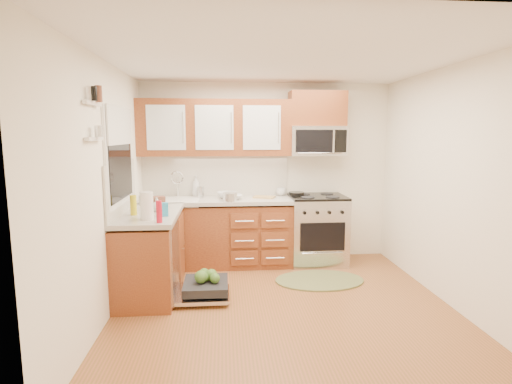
{
  "coord_description": "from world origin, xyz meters",
  "views": [
    {
      "loc": [
        -0.61,
        -3.92,
        1.79
      ],
      "look_at": [
        -0.22,
        0.85,
        1.1
      ],
      "focal_mm": 28.0,
      "sensor_mm": 36.0,
      "label": 1
    }
  ],
  "objects": [
    {
      "name": "red_bottle",
      "position": [
        -1.25,
        0.0,
        1.03
      ],
      "size": [
        0.08,
        0.08,
        0.22
      ],
      "primitive_type": "cylinder",
      "rotation": [
        0.0,
        0.0,
        -0.41
      ],
      "color": "red",
      "rests_on": "countertop_left"
    },
    {
      "name": "skillet",
      "position": [
        0.4,
        1.52,
        0.97
      ],
      "size": [
        0.25,
        0.25,
        0.04
      ],
      "primitive_type": "cylinder",
      "rotation": [
        0.0,
        0.0,
        -0.15
      ],
      "color": "black",
      "rests_on": "range"
    },
    {
      "name": "bowl_b",
      "position": [
        -0.57,
        1.47,
        0.97
      ],
      "size": [
        0.32,
        0.32,
        0.09
      ],
      "primitive_type": "imported",
      "rotation": [
        0.0,
        0.0,
        -0.2
      ],
      "color": "#999999",
      "rests_on": "countertop_back"
    },
    {
      "name": "cup",
      "position": [
        0.2,
        1.65,
        0.98
      ],
      "size": [
        0.16,
        0.16,
        0.11
      ],
      "primitive_type": "imported",
      "rotation": [
        0.0,
        0.0,
        0.15
      ],
      "color": "#999999",
      "rests_on": "countertop_back"
    },
    {
      "name": "cabinet_over_mw",
      "position": [
        0.68,
        1.57,
        2.13
      ],
      "size": [
        0.76,
        0.35,
        0.47
      ],
      "primitive_type": "cube",
      "color": "#5C1E14",
      "rests_on": "ground"
    },
    {
      "name": "window_blind",
      "position": [
        -1.71,
        0.5,
        1.88
      ],
      "size": [
        0.02,
        0.96,
        0.4
      ],
      "primitive_type": "cube",
      "color": "white",
      "rests_on": "ground"
    },
    {
      "name": "wall_left",
      "position": [
        -1.75,
        0.0,
        1.25
      ],
      "size": [
        0.04,
        3.5,
        2.5
      ],
      "primitive_type": "cube",
      "color": "white",
      "rests_on": "ground"
    },
    {
      "name": "backsplash_left",
      "position": [
        -1.74,
        0.52,
        1.21
      ],
      "size": [
        0.02,
        1.25,
        0.57
      ],
      "primitive_type": "cube",
      "color": "beige",
      "rests_on": "ground"
    },
    {
      "name": "base_cabinet_back",
      "position": [
        -0.73,
        1.45,
        0.42
      ],
      "size": [
        2.05,
        0.6,
        0.85
      ],
      "primitive_type": "cube",
      "color": "#5C1E14",
      "rests_on": "ground"
    },
    {
      "name": "soap_bottle_a",
      "position": [
        -1.0,
        1.68,
        1.07
      ],
      "size": [
        0.12,
        0.12,
        0.29
      ],
      "primitive_type": "imported",
      "rotation": [
        0.0,
        0.0,
        0.05
      ],
      "color": "#999999",
      "rests_on": "countertop_back"
    },
    {
      "name": "cutting_board",
      "position": [
        -0.06,
        1.47,
        0.94
      ],
      "size": [
        0.33,
        0.27,
        0.02
      ],
      "primitive_type": "cube",
      "rotation": [
        0.0,
        0.0,
        -0.37
      ],
      "color": "tan",
      "rests_on": "countertop_back"
    },
    {
      "name": "blue_carton",
      "position": [
        -1.25,
        0.31,
        1.0
      ],
      "size": [
        0.1,
        0.07,
        0.15
      ],
      "primitive_type": "cube",
      "rotation": [
        0.0,
        0.0,
        0.17
      ],
      "color": "teal",
      "rests_on": "countertop_left"
    },
    {
      "name": "upper_cabinets",
      "position": [
        -0.73,
        1.57,
        1.88
      ],
      "size": [
        2.05,
        0.35,
        0.75
      ],
      "primitive_type": null,
      "color": "#5C1E14",
      "rests_on": "ground"
    },
    {
      "name": "microwave",
      "position": [
        0.68,
        1.55,
        1.7
      ],
      "size": [
        0.76,
        0.38,
        0.4
      ],
      "primitive_type": null,
      "color": "silver",
      "rests_on": "ground"
    },
    {
      "name": "mustard_bottle",
      "position": [
        -1.59,
        0.4,
        1.03
      ],
      "size": [
        0.09,
        0.09,
        0.22
      ],
      "primitive_type": "cylinder",
      "rotation": [
        0.0,
        0.0,
        -0.29
      ],
      "color": "gold",
      "rests_on": "countertop_left"
    },
    {
      "name": "stock_pot",
      "position": [
        -0.53,
        1.22,
        0.98
      ],
      "size": [
        0.24,
        0.24,
        0.11
      ],
      "primitive_type": "cylinder",
      "rotation": [
        0.0,
        0.0,
        0.31
      ],
      "color": "silver",
      "rests_on": "countertop_back"
    },
    {
      "name": "backsplash_back",
      "position": [
        -0.73,
        1.74,
        1.21
      ],
      "size": [
        2.05,
        0.02,
        0.57
      ],
      "primitive_type": "cube",
      "color": "beige",
      "rests_on": "ground"
    },
    {
      "name": "paper_towel_roll",
      "position": [
        -1.4,
        0.15,
        1.07
      ],
      "size": [
        0.14,
        0.14,
        0.29
      ],
      "primitive_type": "cylinder",
      "rotation": [
        0.0,
        0.0,
        -0.08
      ],
      "color": "white",
      "rests_on": "countertop_left"
    },
    {
      "name": "countertop_left",
      "position": [
        -1.44,
        0.53,
        0.9
      ],
      "size": [
        0.64,
        1.27,
        0.05
      ],
      "primitive_type": "cube",
      "color": "#BBB6AB",
      "rests_on": "base_cabinet_left"
    },
    {
      "name": "sink",
      "position": [
        -1.25,
        1.42,
        0.8
      ],
      "size": [
        0.62,
        0.5,
        0.26
      ],
      "primitive_type": null,
      "color": "white",
      "rests_on": "ground"
    },
    {
      "name": "bowl_a",
      "position": [
        -0.49,
        1.37,
        0.96
      ],
      "size": [
        0.26,
        0.26,
        0.06
      ],
      "primitive_type": "imported",
      "rotation": [
        0.0,
        0.0,
        0.05
      ],
      "color": "#999999",
      "rests_on": "countertop_back"
    },
    {
      "name": "canister",
      "position": [
        -0.93,
        1.54,
        1.0
      ],
      "size": [
        0.12,
        0.12,
        0.15
      ],
      "primitive_type": "cylinder",
      "rotation": [
        0.0,
        0.0,
        -0.24
      ],
      "color": "silver",
      "rests_on": "countertop_back"
    },
    {
      "name": "shelf_lower",
      "position": [
        -1.72,
        -0.35,
        1.75
      ],
      "size": [
        0.04,
        0.4,
        0.03
      ],
      "primitive_type": "cube",
      "color": "white",
      "rests_on": "ground"
    },
    {
      "name": "window",
      "position": [
        -1.74,
        0.5,
        1.55
      ],
      "size": [
        0.03,
        1.05,
        1.05
      ],
      "primitive_type": null,
      "color": "white",
      "rests_on": "ground"
    },
    {
      "name": "base_cabinet_left",
      "position": [
        -1.45,
        0.52,
        0.42
      ],
      "size": [
        0.6,
        1.25,
        0.85
      ],
      "primitive_type": "cube",
      "color": "#5C1E14",
      "rests_on": "ground"
    },
    {
      "name": "rug",
      "position": [
        0.55,
        0.7,
        0.01
      ],
      "size": [
        1.1,
        0.72,
        0.02
      ],
      "primitive_type": null,
      "rotation": [
        0.0,
        0.0,
        0.01
      ],
      "color": "olive",
      "rests_on": "ground"
    },
    {
      "name": "range",
      "position": [
        0.68,
        1.43,
        0.47
      ],
      "size": [
        0.76,
        0.64,
        0.95
      ],
      "primitive_type": null,
      "color": "silver",
      "rests_on": "ground"
    },
    {
      "name": "wall_back",
      "position": [
        0.0,
        1.75,
        1.25
      ],
      "size": [
        3.5,
        0.04,
        2.5
      ],
      "primitive_type": "cube",
      "color": "white",
      "rests_on": "ground"
    },
    {
      "name": "wall_front",
      "position": [
        0.0,
        -1.75,
        1.25
      ],
      "size": [
        3.5,
        0.04,
        2.5
      ],
      "primitive_type": "cube",
      "color": "white",
      "rests_on": "ground"
    },
    {
      "name": "floor",
      "position": [
        0.0,
        0.0,
        0.0
      ],
      "size": [
        3.5,
        3.5,
        0.0
      ],
      "primitive_type": "plane",
      "color": "brown",
      "rests_on": "ground"
    },
    {
      "name": "wooden_box",
      "position": [
        -1.37,
        0.67,
        1.0
      ],
      "size": [
        0.19,
        0.16,
        0.16
      ],
      "primitive_type": "cube",
      "rotation": [
        0.0,
        0.0,
        0.35
      ],
      "color": "brown",
      "rests_on": "countertop_left"
    },
    {
      "name": "ceiling",
      "position": [
        0.0,
        0.0,
        2.5
      ],
      "size": [
        3.5,
        3.5,
        0.0
      ],
      "primitive_type": "plane",
      "rotation": [
        3.14,
        0.0,
        0.0
      ],
      "color": "white",
      "rests_on": "ground"
    },
    {
      "name": "soap_bottle_c",
      "position": [
        -1.37,
        0.58,
        1.0
      ],
      "size": [
        0.16,
        0.16,
        0.16
      ],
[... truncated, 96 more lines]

